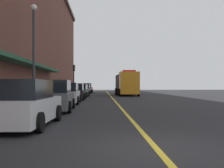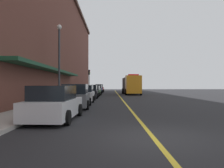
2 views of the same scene
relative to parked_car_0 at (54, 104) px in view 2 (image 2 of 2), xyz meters
The scene contains 20 objects.
ground_plane 21.77m from the parked_car_0, 79.30° to the left, with size 112.00×112.00×0.00m, color #232326.
sidewalk_left 21.50m from the parked_car_0, 95.77° to the left, with size 2.40×70.00×0.15m, color #ADA8A0.
lane_center_stripe 21.77m from the parked_car_0, 79.30° to the left, with size 0.16×70.00×0.01m, color gold.
brick_building_left 22.98m from the parked_car_0, 110.68° to the left, with size 9.83×64.00×16.22m.
parked_car_0 is the anchor object (origin of this frame).
parked_car_1 5.94m from the parked_car_0, 88.60° to the left, with size 2.18×4.90×1.74m.
parked_car_2 12.20m from the parked_car_0, 89.73° to the left, with size 2.14×4.85×1.64m.
parked_car_3 18.09m from the parked_car_0, 89.65° to the left, with size 2.16×4.51×1.63m.
parked_car_4 24.46m from the parked_car_0, 89.65° to the left, with size 2.25×4.81×1.55m.
parked_car_5 30.53m from the parked_car_0, 89.98° to the left, with size 2.16×4.57×1.69m.
parked_car_6 36.12m from the parked_car_0, 89.90° to the left, with size 2.12×4.59×1.66m.
parked_car_7 42.16m from the parked_car_0, 89.76° to the left, with size 2.09×4.68×1.81m.
utility_truck 30.25m from the parked_car_0, 77.85° to the left, with size 2.91×9.27×3.42m.
parking_meter_0 3.21m from the parked_car_0, 114.21° to the left, with size 0.14×0.18×1.33m.
parking_meter_1 28.09m from the parked_car_0, 92.67° to the left, with size 0.14×0.18×1.33m.
parking_meter_2 39.53m from the parked_car_0, 91.90° to the left, with size 0.14×0.18×1.33m.
parking_meter_3 28.84m from the parked_car_0, 92.60° to the left, with size 0.14×0.18×1.33m.
parking_meter_4 33.14m from the parked_car_0, 92.27° to the left, with size 0.14×0.18×1.33m.
street_lamp_left 10.43m from the parked_car_0, 101.26° to the left, with size 0.44×0.44×6.94m.
traffic_light_near 31.62m from the parked_car_0, 92.27° to the left, with size 0.38×0.36×4.30m.
Camera 2 is at (-1.37, -7.34, 1.68)m, focal length 36.78 mm.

